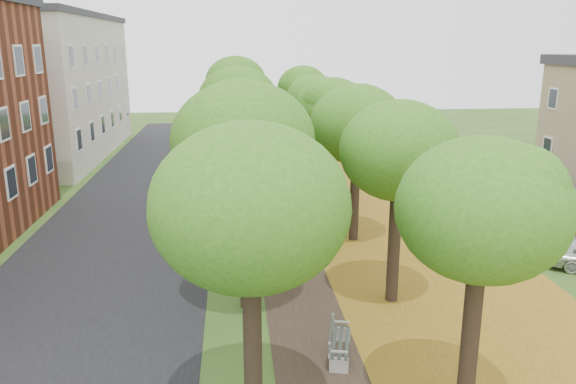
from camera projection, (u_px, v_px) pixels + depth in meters
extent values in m
cube|color=black|center=(128.00, 225.00, 26.34)|extent=(8.00, 70.00, 0.01)
cube|color=black|center=(287.00, 220.00, 27.05)|extent=(3.20, 70.00, 0.01)
cube|color=#9F701D|center=(388.00, 217.00, 27.53)|extent=(7.50, 70.00, 0.01)
cube|color=black|center=(542.00, 206.00, 29.30)|extent=(9.00, 16.00, 0.01)
cylinder|color=black|center=(253.00, 351.00, 11.92)|extent=(0.40, 0.40, 3.84)
ellipsoid|color=#2D6715|center=(250.00, 206.00, 11.10)|extent=(3.99, 3.99, 3.39)
cylinder|color=black|center=(246.00, 251.00, 17.70)|extent=(0.40, 0.40, 3.84)
ellipsoid|color=#2D6715|center=(243.00, 150.00, 16.87)|extent=(3.99, 3.99, 3.39)
cylinder|color=black|center=(242.00, 200.00, 23.47)|extent=(0.40, 0.40, 3.84)
ellipsoid|color=#2D6715|center=(240.00, 123.00, 22.64)|extent=(3.99, 3.99, 3.39)
cylinder|color=black|center=(240.00, 169.00, 29.24)|extent=(0.40, 0.40, 3.84)
ellipsoid|color=#2D6715|center=(238.00, 107.00, 28.41)|extent=(3.99, 3.99, 3.39)
cylinder|color=black|center=(238.00, 148.00, 35.01)|extent=(0.40, 0.40, 3.84)
ellipsoid|color=#2D6715|center=(237.00, 96.00, 34.18)|extent=(3.99, 3.99, 3.39)
cylinder|color=black|center=(237.00, 133.00, 40.78)|extent=(0.40, 0.40, 3.84)
ellipsoid|color=#2D6715|center=(236.00, 88.00, 39.95)|extent=(3.99, 3.99, 3.39)
cylinder|color=black|center=(470.00, 339.00, 12.38)|extent=(0.40, 0.40, 3.84)
ellipsoid|color=#2D6715|center=(483.00, 199.00, 11.56)|extent=(3.99, 3.99, 3.39)
cylinder|color=black|center=(394.00, 245.00, 18.15)|extent=(0.40, 0.40, 3.84)
ellipsoid|color=#2D6715|center=(399.00, 147.00, 17.33)|extent=(3.99, 3.99, 3.39)
cylinder|color=black|center=(355.00, 197.00, 23.92)|extent=(0.40, 0.40, 3.84)
ellipsoid|color=#2D6715|center=(357.00, 121.00, 23.10)|extent=(3.99, 3.99, 3.39)
cylinder|color=black|center=(330.00, 167.00, 29.69)|extent=(0.40, 0.40, 3.84)
ellipsoid|color=#2D6715|center=(332.00, 106.00, 28.87)|extent=(3.99, 3.99, 3.39)
cylinder|color=black|center=(314.00, 147.00, 35.47)|extent=(0.40, 0.40, 3.84)
ellipsoid|color=#2D6715|center=(315.00, 95.00, 34.64)|extent=(3.99, 3.99, 3.39)
cylinder|color=black|center=(303.00, 132.00, 41.24)|extent=(0.40, 0.40, 3.84)
ellipsoid|color=#2D6715|center=(303.00, 88.00, 40.41)|extent=(3.99, 3.99, 3.39)
cube|color=beige|center=(35.00, 89.00, 41.46)|extent=(10.00, 20.00, 10.00)
cube|color=#2D2D33|center=(27.00, 15.00, 40.13)|extent=(10.30, 20.30, 0.40)
cube|color=#28322B|center=(340.00, 342.00, 15.16)|extent=(0.85, 1.82, 0.04)
cube|color=#28322B|center=(331.00, 332.00, 15.12)|extent=(0.45, 1.72, 0.25)
cube|color=silver|center=(339.00, 365.00, 14.45)|extent=(0.49, 0.17, 0.44)
cube|color=silver|center=(342.00, 334.00, 15.98)|extent=(0.49, 0.17, 0.44)
cube|color=silver|center=(339.00, 352.00, 14.34)|extent=(0.44, 0.16, 0.04)
cube|color=silver|center=(342.00, 322.00, 15.88)|extent=(0.44, 0.16, 0.04)
imported|color=maroon|center=(550.00, 226.00, 24.18)|extent=(4.08, 2.56, 1.27)
imported|color=#2E2E33|center=(506.00, 199.00, 28.02)|extent=(5.50, 3.94, 1.48)
imported|color=silver|center=(472.00, 181.00, 31.90)|extent=(5.35, 3.81, 1.35)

